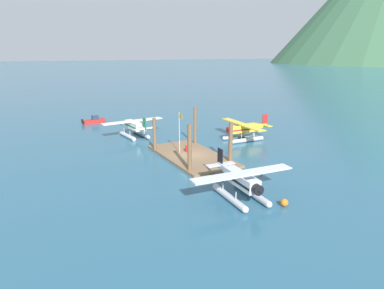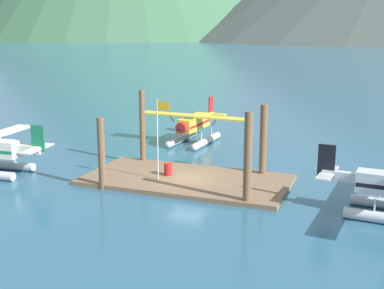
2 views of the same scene
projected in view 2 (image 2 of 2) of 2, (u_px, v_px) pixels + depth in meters
name	position (u px, v px, depth m)	size (l,w,h in m)	color
ground_plane	(186.00, 182.00, 34.85)	(1200.00, 1200.00, 0.00)	#285670
dock_platform	(186.00, 180.00, 34.81)	(14.08, 7.08, 0.30)	brown
piling_near_left	(102.00, 154.00, 32.83)	(0.48, 0.48, 4.83)	brown
piling_near_right	(248.00, 159.00, 29.66)	(0.51, 0.51, 5.72)	brown
piling_far_left	(142.00, 127.00, 38.93)	(0.42, 0.42, 5.84)	brown
piling_far_right	(263.00, 141.00, 35.37)	(0.51, 0.51, 5.26)	brown
flagpole	(159.00, 130.00, 33.67)	(0.95, 0.10, 5.56)	silver
fuel_drum	(168.00, 169.00, 35.28)	(0.62, 0.62, 0.88)	#AD1E19
seaplane_yellow_bow_left	(194.00, 127.00, 46.19)	(10.46, 7.98, 3.84)	#B7BABF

